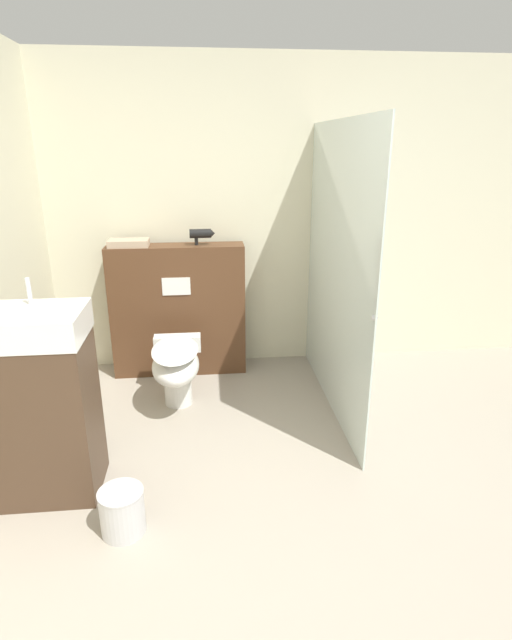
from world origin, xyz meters
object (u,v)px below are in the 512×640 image
at_px(hair_drier, 201,234).
at_px(waste_bin, 122,511).
at_px(sink_vanity, 39,405).
at_px(toilet, 176,366).

distance_m(hair_drier, waste_bin, 2.18).
bearing_deg(sink_vanity, waste_bin, -40.19).
height_order(sink_vanity, hair_drier, hair_drier).
bearing_deg(hair_drier, toilet, -108.69).
xyz_separation_m(hair_drier, waste_bin, (-0.43, -1.86, -1.05)).
bearing_deg(waste_bin, hair_drier, 77.05).
bearing_deg(waste_bin, sink_vanity, 139.81).
bearing_deg(toilet, sink_vanity, -127.83).
distance_m(sink_vanity, hair_drier, 1.84).
xyz_separation_m(sink_vanity, hair_drier, (0.88, 1.48, 0.64)).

